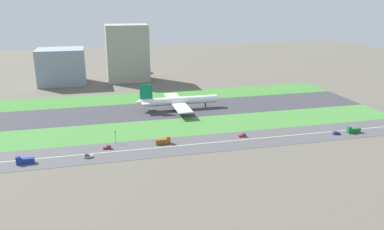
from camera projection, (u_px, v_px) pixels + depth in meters
name	position (u px, v px, depth m)	size (l,w,h in m)	color
ground_plane	(180.00, 109.00, 287.12)	(800.00, 800.00, 0.00)	#5B564C
runway	(180.00, 109.00, 287.11)	(280.00, 46.00, 0.10)	#38383D
grass_median_north	(169.00, 96.00, 325.14)	(280.00, 36.00, 0.10)	#3D7A33
grass_median_south	(194.00, 126.00, 249.08)	(280.00, 36.00, 0.10)	#427F38
highway	(208.00, 143.00, 219.40)	(280.00, 28.00, 0.10)	#4C4C4F
highway_centerline	(208.00, 143.00, 219.38)	(266.00, 0.50, 0.01)	silver
airliner	(178.00, 101.00, 284.96)	(65.00, 56.00, 19.70)	white
truck_0	(163.00, 141.00, 217.77)	(8.40, 2.50, 4.00)	brown
truck_1	(353.00, 130.00, 235.80)	(8.40, 2.50, 4.00)	#19662D
car_0	(336.00, 133.00, 233.22)	(4.40, 1.80, 2.00)	navy
truck_2	(25.00, 161.00, 191.64)	(8.40, 2.50, 4.00)	navy
car_1	(243.00, 135.00, 229.23)	(4.40, 1.80, 2.00)	#B2191E
car_3	(88.00, 156.00, 199.01)	(4.40, 1.80, 2.00)	#99999E
car_2	(108.00, 147.00, 210.71)	(4.40, 1.80, 2.00)	#B2191E
traffic_light	(115.00, 136.00, 218.30)	(0.36, 0.50, 7.20)	#4C4C51
terminal_building	(62.00, 66.00, 366.83)	(43.15, 35.45, 33.52)	gray
hangar_building	(127.00, 53.00, 378.48)	(40.35, 28.30, 54.84)	#9E998E
fuel_tank_west	(133.00, 66.00, 428.27)	(23.66, 23.66, 13.38)	silver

